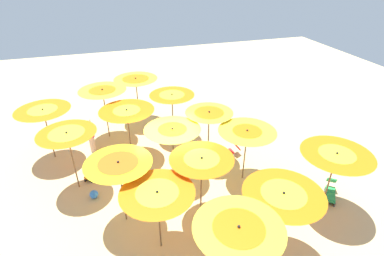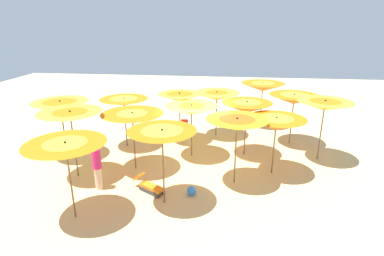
# 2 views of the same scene
# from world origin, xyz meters

# --- Properties ---
(ground) EXTENTS (39.10, 39.10, 0.04)m
(ground) POSITION_xyz_m (0.00, 0.00, -0.02)
(ground) COLOR #D1B57F
(beach_umbrella_0) EXTENTS (2.18, 2.18, 2.36)m
(beach_umbrella_0) POSITION_xyz_m (-3.08, -4.45, 2.09)
(beach_umbrella_0) COLOR brown
(beach_umbrella_0) RESTS_ON ground
(beach_umbrella_1) EXTENTS (2.02, 2.02, 2.45)m
(beach_umbrella_1) POSITION_xyz_m (-0.68, -3.40, 2.25)
(beach_umbrella_1) COLOR brown
(beach_umbrella_1) RESTS_ON ground
(beach_umbrella_2) EXTENTS (2.05, 2.05, 2.40)m
(beach_umbrella_2) POSITION_xyz_m (1.49, -1.85, 2.15)
(beach_umbrella_2) COLOR brown
(beach_umbrella_2) RESTS_ON ground
(beach_umbrella_3) EXTENTS (2.08, 2.08, 2.19)m
(beach_umbrella_3) POSITION_xyz_m (2.89, -0.96, 1.93)
(beach_umbrella_3) COLOR brown
(beach_umbrella_3) RESTS_ON ground
(beach_umbrella_4) EXTENTS (2.09, 2.09, 2.51)m
(beach_umbrella_4) POSITION_xyz_m (4.89, 0.50, 2.27)
(beach_umbrella_4) COLOR brown
(beach_umbrella_4) RESTS_ON ground
(beach_umbrella_5) EXTENTS (2.14, 2.14, 2.50)m
(beach_umbrella_5) POSITION_xyz_m (-4.16, -2.05, 2.28)
(beach_umbrella_5) COLOR brown
(beach_umbrella_5) RESTS_ON ground
(beach_umbrella_6) EXTENTS (2.27, 2.27, 2.27)m
(beach_umbrella_6) POSITION_xyz_m (-2.25, -1.20, 2.02)
(beach_umbrella_6) COLOR brown
(beach_umbrella_6) RESTS_ON ground
(beach_umbrella_7) EXTENTS (2.10, 2.10, 2.24)m
(beach_umbrella_7) POSITION_xyz_m (-0.26, 0.23, 1.99)
(beach_umbrella_7) COLOR brown
(beach_umbrella_7) RESTS_ON ground
(beach_umbrella_8) EXTENTS (2.03, 2.03, 2.33)m
(beach_umbrella_8) POSITION_xyz_m (1.93, 0.63, 2.06)
(beach_umbrella_8) COLOR brown
(beach_umbrella_8) RESTS_ON ground
(beach_umbrella_9) EXTENTS (2.18, 2.18, 2.34)m
(beach_umbrella_9) POSITION_xyz_m (4.06, 2.17, 2.08)
(beach_umbrella_9) COLOR brown
(beach_umbrella_9) RESTS_ON ground
(beach_umbrella_10) EXTENTS (2.18, 2.18, 2.40)m
(beach_umbrella_10) POSITION_xyz_m (-5.44, -0.39, 2.13)
(beach_umbrella_10) COLOR brown
(beach_umbrella_10) RESTS_ON ground
(beach_umbrella_11) EXTENTS (2.07, 2.07, 2.25)m
(beach_umbrella_11) POSITION_xyz_m (-3.28, 0.95, 2.04)
(beach_umbrella_11) COLOR brown
(beach_umbrella_11) RESTS_ON ground
(beach_umbrella_12) EXTENTS (1.94, 1.94, 2.31)m
(beach_umbrella_12) POSITION_xyz_m (-1.01, 1.93, 2.07)
(beach_umbrella_12) COLOR brown
(beach_umbrella_12) RESTS_ON ground
(beach_umbrella_13) EXTENTS (2.13, 2.13, 2.22)m
(beach_umbrella_13) POSITION_xyz_m (0.64, 2.81, 1.97)
(beach_umbrella_13) COLOR brown
(beach_umbrella_13) RESTS_ON ground
(beach_umbrella_14) EXTENTS (2.25, 2.25, 2.34)m
(beach_umbrella_14) POSITION_xyz_m (2.95, 4.77, 2.07)
(beach_umbrella_14) COLOR brown
(beach_umbrella_14) RESTS_ON ground
(lounger_0) EXTENTS (0.49, 1.26, 0.69)m
(lounger_0) POSITION_xyz_m (-0.93, 2.74, 0.22)
(lounger_0) COLOR silver
(lounger_0) RESTS_ON ground
(lounger_1) EXTENTS (1.21, 0.91, 0.54)m
(lounger_1) POSITION_xyz_m (-1.29, -2.79, 0.19)
(lounger_1) COLOR #333338
(lounger_1) RESTS_ON ground
(lounger_2) EXTENTS (1.10, 0.98, 0.59)m
(lounger_2) POSITION_xyz_m (2.57, 5.39, 0.20)
(lounger_2) COLOR #333338
(lounger_2) RESTS_ON ground
(beachgoer_0) EXTENTS (0.30, 0.30, 1.64)m
(beachgoer_0) POSITION_xyz_m (-3.04, -2.81, 0.85)
(beachgoer_0) COLOR beige
(beachgoer_0) RESTS_ON ground
(beach_ball) EXTENTS (0.31, 0.31, 0.31)m
(beach_ball) POSITION_xyz_m (0.11, -2.85, 0.15)
(beach_ball) COLOR #337FE5
(beach_ball) RESTS_ON ground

